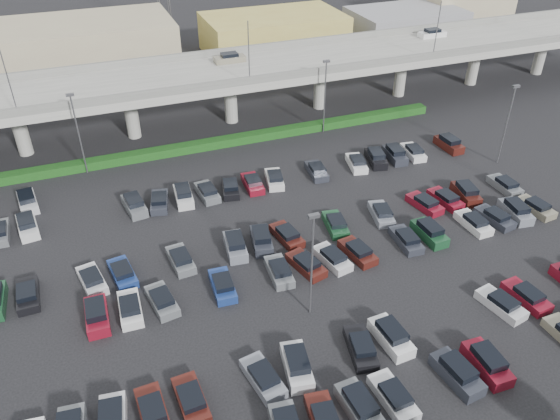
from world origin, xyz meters
name	(u,v)px	position (x,y,z in m)	size (l,w,h in m)	color
ground	(277,258)	(0.00, 0.00, 0.00)	(280.00, 280.00, 0.00)	black
overpass	(193,80)	(-0.22, 32.03, 6.97)	(150.00, 13.00, 15.80)	gray
hedge	(211,144)	(0.00, 25.00, 0.55)	(66.00, 1.60, 1.10)	#113A12
parked_cars	(276,279)	(-1.46, -3.63, 0.62)	(62.84, 41.64, 1.67)	white
light_poles	(228,202)	(-4.13, 2.00, 6.24)	(66.90, 48.38, 10.30)	#525258
distant_buildings	(223,35)	(12.38, 61.81, 3.74)	(138.00, 24.00, 9.00)	gray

